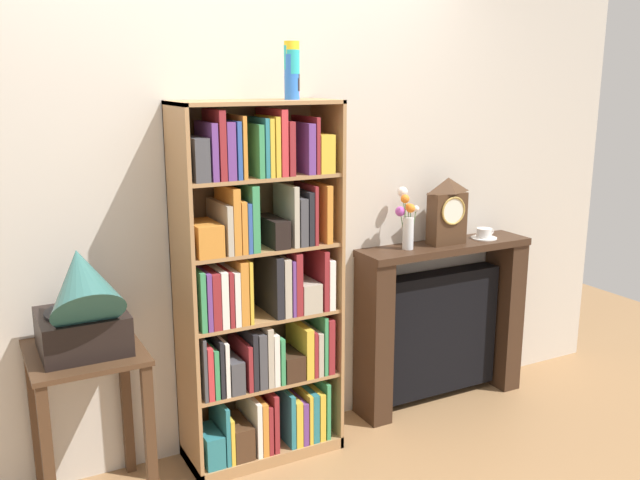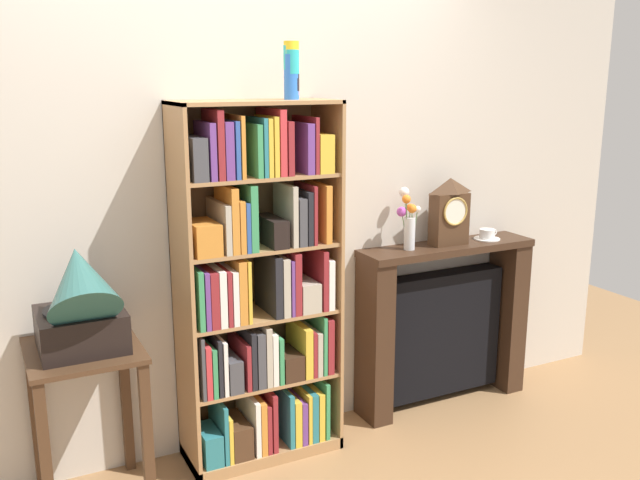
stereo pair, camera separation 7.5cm
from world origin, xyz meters
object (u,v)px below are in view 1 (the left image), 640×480
(gramophone, at_px, (82,304))
(mantel_clock, at_px, (447,211))
(bookshelf, at_px, (259,299))
(flower_vase, at_px, (407,218))
(cup_stack, at_px, (292,71))
(side_table_left, at_px, (88,394))
(teacup_with_saucer, at_px, (484,234))
(fireplace_mantel, at_px, (440,324))

(gramophone, xyz_separation_m, mantel_clock, (2.00, 0.18, 0.17))
(bookshelf, relative_size, gramophone, 3.27)
(flower_vase, bearing_deg, cup_stack, -174.29)
(side_table_left, height_order, flower_vase, flower_vase)
(cup_stack, bearing_deg, teacup_with_saucer, 2.85)
(bookshelf, xyz_separation_m, mantel_clock, (1.17, 0.05, 0.32))
(cup_stack, xyz_separation_m, teacup_with_saucer, (1.26, 0.06, -0.92))
(bookshelf, height_order, fireplace_mantel, bookshelf)
(cup_stack, bearing_deg, flower_vase, 5.71)
(fireplace_mantel, relative_size, mantel_clock, 2.81)
(fireplace_mantel, height_order, teacup_with_saucer, teacup_with_saucer)
(bookshelf, relative_size, cup_stack, 6.75)
(bookshelf, bearing_deg, gramophone, -171.41)
(flower_vase, bearing_deg, mantel_clock, -2.51)
(side_table_left, distance_m, fireplace_mantel, 2.00)
(side_table_left, bearing_deg, fireplace_mantel, 4.21)
(side_table_left, relative_size, flower_vase, 2.21)
(bookshelf, distance_m, cup_stack, 1.09)
(side_table_left, relative_size, teacup_with_saucer, 4.95)
(gramophone, height_order, fireplace_mantel, gramophone)
(gramophone, xyz_separation_m, flower_vase, (1.73, 0.19, 0.16))
(cup_stack, distance_m, fireplace_mantel, 1.73)
(side_table_left, xyz_separation_m, fireplace_mantel, (2.00, 0.15, -0.07))
(cup_stack, bearing_deg, bookshelf, 177.80)
(side_table_left, bearing_deg, gramophone, -90.00)
(mantel_clock, xyz_separation_m, flower_vase, (-0.27, 0.01, -0.02))
(fireplace_mantel, height_order, flower_vase, flower_vase)
(cup_stack, height_order, fireplace_mantel, cup_stack)
(flower_vase, xyz_separation_m, teacup_with_saucer, (0.54, -0.01, -0.15))
(flower_vase, bearing_deg, gramophone, -173.72)
(cup_stack, xyz_separation_m, fireplace_mantel, (0.98, 0.08, -1.43))
(gramophone, height_order, teacup_with_saucer, gramophone)
(mantel_clock, bearing_deg, flower_vase, 177.49)
(flower_vase, bearing_deg, fireplace_mantel, 2.60)
(fireplace_mantel, distance_m, flower_vase, 0.71)
(mantel_clock, bearing_deg, cup_stack, -176.51)
(bookshelf, xyz_separation_m, fireplace_mantel, (1.16, 0.08, -0.35))
(side_table_left, height_order, mantel_clock, mantel_clock)
(fireplace_mantel, bearing_deg, cup_stack, -175.13)
(side_table_left, height_order, gramophone, gramophone)
(cup_stack, relative_size, flower_vase, 0.78)
(cup_stack, xyz_separation_m, gramophone, (-1.02, -0.12, -0.93))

